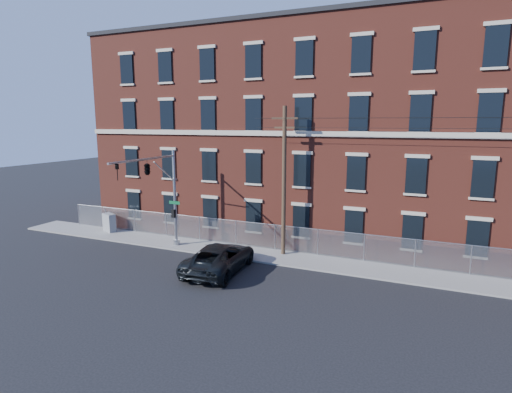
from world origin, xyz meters
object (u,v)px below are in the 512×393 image
object	(u,v)px
utility_pole_near	(284,179)
pickup_truck	(220,258)
utility_cabinet	(109,223)
traffic_signal_mast	(154,178)

from	to	relation	value
utility_pole_near	pickup_truck	bearing A→B (deg)	-119.97
pickup_truck	utility_cabinet	xyz separation A→B (m)	(-12.72, 4.34, 0.00)
utility_cabinet	pickup_truck	bearing A→B (deg)	1.10
utility_pole_near	pickup_truck	distance (m)	6.81
traffic_signal_mast	utility_cabinet	distance (m)	9.20
utility_pole_near	pickup_truck	size ratio (longest dim) A/B	1.61
pickup_truck	utility_cabinet	bearing A→B (deg)	-22.67
traffic_signal_mast	utility_pole_near	bearing A→B (deg)	23.14
utility_pole_near	traffic_signal_mast	bearing A→B (deg)	-156.86
traffic_signal_mast	pickup_truck	size ratio (longest dim) A/B	1.13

